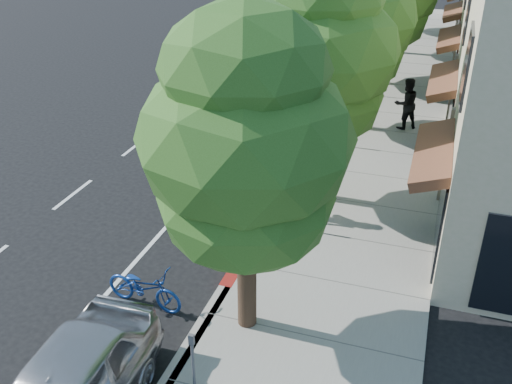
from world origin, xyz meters
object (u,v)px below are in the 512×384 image
at_px(silver_suv, 233,144).
at_px(pedestrian, 406,104).
at_px(white_pickup, 324,72).
at_px(street_tree_0, 246,145).
at_px(cyclist, 281,185).
at_px(street_tree_2, 356,23).
at_px(dark_suv_far, 354,26).
at_px(dark_sedan, 308,75).
at_px(street_tree_1, 319,55).
at_px(bicycle, 144,287).

bearing_deg(silver_suv, pedestrian, 44.31).
relative_size(white_pickup, pedestrian, 2.57).
relative_size(street_tree_0, cyclist, 3.42).
height_order(street_tree_2, silver_suv, street_tree_2).
height_order(white_pickup, dark_suv_far, dark_suv_far).
bearing_deg(dark_sedan, silver_suv, -94.83).
bearing_deg(street_tree_2, silver_suv, -124.56).
bearing_deg(street_tree_1, street_tree_2, 90.00).
xyz_separation_m(white_pickup, dark_suv_far, (-0.24, 9.95, 0.07)).
xyz_separation_m(dark_sedan, pedestrian, (4.64, -3.46, 0.31)).
bearing_deg(silver_suv, street_tree_0, -67.01).
xyz_separation_m(street_tree_2, dark_sedan, (-2.56, 3.93, -3.27)).
bearing_deg(cyclist, silver_suv, 22.64).
distance_m(silver_suv, pedestrian, 7.19).
distance_m(cyclist, bicycle, 5.13).
bearing_deg(dark_suv_far, white_pickup, -89.96).
relative_size(bicycle, pedestrian, 0.97).
height_order(white_pickup, pedestrian, pedestrian).
bearing_deg(street_tree_1, pedestrian, 72.14).
distance_m(street_tree_2, dark_sedan, 5.72).
xyz_separation_m(bicycle, dark_suv_far, (0.11, 26.96, 0.31)).
bearing_deg(street_tree_1, cyclist, -117.81).
distance_m(street_tree_2, white_pickup, 6.38).
xyz_separation_m(street_tree_2, bicycle, (-2.43, -12.02, -3.60)).
xyz_separation_m(cyclist, pedestrian, (2.73, 7.70, 0.13)).
xyz_separation_m(street_tree_0, cyclist, (-0.65, 4.77, -3.28)).
bearing_deg(street_tree_1, dark_sedan, 104.43).
height_order(dark_sedan, pedestrian, pedestrian).
bearing_deg(cyclist, street_tree_1, -47.06).
xyz_separation_m(cyclist, dark_suv_far, (-1.68, 22.18, -0.20)).
distance_m(street_tree_0, silver_suv, 8.83).
xyz_separation_m(dark_sedan, dark_suv_far, (0.23, 11.01, -0.02)).
xyz_separation_m(street_tree_1, white_pickup, (-2.08, 11.00, -3.69)).
xyz_separation_m(street_tree_2, pedestrian, (2.08, 0.47, -2.96)).
relative_size(street_tree_2, bicycle, 3.54).
bearing_deg(bicycle, white_pickup, 5.08).
height_order(street_tree_0, street_tree_2, street_tree_0).
distance_m(street_tree_1, street_tree_2, 6.01).
bearing_deg(street_tree_0, street_tree_1, 90.00).
height_order(cyclist, dark_sedan, cyclist).
relative_size(silver_suv, dark_suv_far, 1.23).
bearing_deg(cyclist, pedestrian, -38.79).
bearing_deg(dark_sedan, pedestrian, -37.88).
height_order(cyclist, silver_suv, cyclist).
distance_m(bicycle, dark_sedan, 15.96).
bearing_deg(street_tree_0, dark_sedan, 99.11).
xyz_separation_m(cyclist, dark_sedan, (-1.91, 11.17, -0.18)).
distance_m(street_tree_0, dark_suv_far, 27.27).
bearing_deg(silver_suv, street_tree_2, 55.97).
xyz_separation_m(street_tree_2, dark_suv_far, (-2.33, 14.95, -3.29)).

